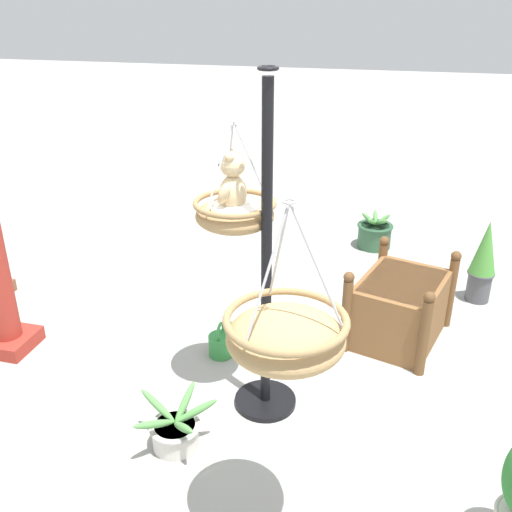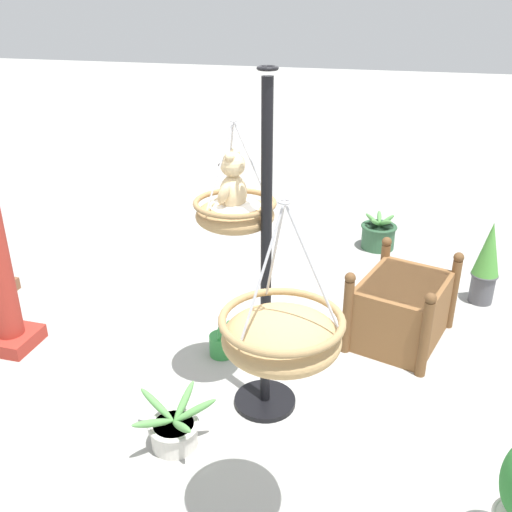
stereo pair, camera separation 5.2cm
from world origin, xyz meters
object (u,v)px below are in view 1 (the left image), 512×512
Objects in this scene: hanging_basket_with_teddy at (235,213)px; potted_plant_tall_leafy at (375,233)px; teddy_bear at (231,186)px; hanging_basket_left_high at (286,335)px; potted_plant_flowering_red at (483,261)px; potted_plant_bushy_green at (175,430)px; watering_can at (221,343)px; display_pole_central at (266,318)px; wooden_planter_box at (400,307)px.

hanging_basket_with_teddy reaches higher than potted_plant_tall_leafy.
teddy_bear is 3.30m from potted_plant_tall_leafy.
teddy_bear is 1.38m from hanging_basket_left_high.
potted_plant_flowering_red is (1.84, -1.89, -1.15)m from teddy_bear.
hanging_basket_left_high is at bearing -121.79° from potted_plant_bushy_green.
hanging_basket_with_teddy is 1.35m from watering_can.
potted_plant_flowering_red reaches higher than potted_plant_tall_leafy.
display_pole_central is 3.04× the size of hanging_basket_left_high.
hanging_basket_left_high reaches higher than potted_plant_tall_leafy.
hanging_basket_with_teddy is 0.18m from teddy_bear.
display_pole_central is at bearing 17.92° from hanging_basket_left_high.
hanging_basket_with_teddy is 1.34m from hanging_basket_left_high.
watering_can is at bearing 28.10° from hanging_basket_left_high.
potted_plant_bushy_green is 1.06m from watering_can.
hanging_basket_left_high is (-1.20, -0.61, -0.27)m from teddy_bear.
potted_plant_flowering_red reaches higher than potted_plant_bushy_green.
teddy_bear is at bearing 90.00° from hanging_basket_with_teddy.
hanging_basket_left_high is 0.94× the size of potted_plant_flowering_red.
teddy_bear reaches higher than potted_plant_flowering_red.
potted_plant_flowering_red is at bearing -54.93° from watering_can.
hanging_basket_left_high is (-1.20, -0.59, -0.09)m from hanging_basket_with_teddy.
potted_plant_bushy_green is at bearing -178.50° from watering_can.
watering_can is (-0.62, 1.38, -0.19)m from wooden_planter_box.
display_pole_central is 6.63× the size of watering_can.
potted_plant_tall_leafy is at bearing 45.49° from potted_plant_flowering_red.
potted_plant_tall_leafy is at bearing -15.97° from hanging_basket_with_teddy.
hanging_basket_left_high reaches higher than wooden_planter_box.
teddy_bear is 1.18× the size of watering_can.
hanging_basket_left_high is 0.72× the size of wooden_planter_box.
hanging_basket_with_teddy is 0.68× the size of wooden_planter_box.
teddy_bear is at bearing -148.17° from watering_can.
teddy_bear is 1.98m from wooden_planter_box.
wooden_planter_box is 1.30× the size of potted_plant_flowering_red.
hanging_basket_with_teddy is 1.30× the size of potted_plant_bushy_green.
potted_plant_bushy_green is at bearing 163.13° from hanging_basket_with_teddy.
wooden_planter_box is 1.92m from potted_plant_tall_leafy.
potted_plant_bushy_green is at bearing 164.73° from teddy_bear.
wooden_planter_box is at bearing -65.76° from watering_can.
watering_can is at bearing 114.24° from wooden_planter_box.
hanging_basket_left_high reaches higher than watering_can.
hanging_basket_left_high is at bearing -153.05° from teddy_bear.
hanging_basket_with_teddy reaches higher than potted_plant_flowering_red.
hanging_basket_with_teddy is at bearing 130.61° from wooden_planter_box.
potted_plant_bushy_green is at bearing 141.19° from wooden_planter_box.
teddy_bear is 0.51× the size of potted_plant_flowering_red.
display_pole_central reaches higher than hanging_basket_with_teddy.
teddy_bear is at bearing 61.07° from display_pole_central.
potted_plant_flowering_red is at bearing -45.82° from teddy_bear.
display_pole_central reaches higher than hanging_basket_left_high.
potted_plant_tall_leafy is 2.73m from watering_can.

